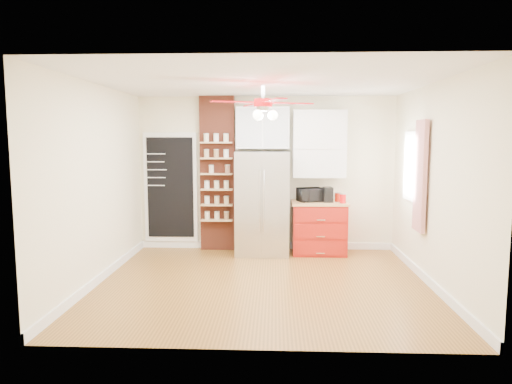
{
  "coord_description": "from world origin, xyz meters",
  "views": [
    {
      "loc": [
        0.16,
        -6.05,
        1.96
      ],
      "look_at": [
        -0.13,
        0.9,
        1.15
      ],
      "focal_mm": 32.0,
      "sensor_mm": 36.0,
      "label": 1
    }
  ],
  "objects_px": {
    "coffee_maker": "(328,195)",
    "pantry_jar_oats": "(211,169)",
    "toaster_oven": "(311,195)",
    "canister_left": "(343,199)",
    "red_cabinet": "(319,227)",
    "fridge": "(262,203)",
    "ceiling_fan": "(263,103)"
  },
  "relations": [
    {
      "from": "coffee_maker",
      "to": "pantry_jar_oats",
      "type": "bearing_deg",
      "value": 172.8
    },
    {
      "from": "red_cabinet",
      "to": "canister_left",
      "type": "xyz_separation_m",
      "value": [
        0.37,
        -0.17,
        0.52
      ]
    },
    {
      "from": "coffee_maker",
      "to": "pantry_jar_oats",
      "type": "distance_m",
      "value": 2.04
    },
    {
      "from": "toaster_oven",
      "to": "coffee_maker",
      "type": "height_order",
      "value": "coffee_maker"
    },
    {
      "from": "canister_left",
      "to": "toaster_oven",
      "type": "bearing_deg",
      "value": 161.56
    },
    {
      "from": "red_cabinet",
      "to": "ceiling_fan",
      "type": "relative_size",
      "value": 0.67
    },
    {
      "from": "coffee_maker",
      "to": "ceiling_fan",
      "type": "bearing_deg",
      "value": -126.39
    },
    {
      "from": "ceiling_fan",
      "to": "toaster_oven",
      "type": "bearing_deg",
      "value": 65.41
    },
    {
      "from": "toaster_oven",
      "to": "canister_left",
      "type": "height_order",
      "value": "toaster_oven"
    },
    {
      "from": "fridge",
      "to": "ceiling_fan",
      "type": "relative_size",
      "value": 1.25
    },
    {
      "from": "ceiling_fan",
      "to": "coffee_maker",
      "type": "bearing_deg",
      "value": 57.22
    },
    {
      "from": "red_cabinet",
      "to": "pantry_jar_oats",
      "type": "distance_m",
      "value": 2.1
    },
    {
      "from": "fridge",
      "to": "toaster_oven",
      "type": "xyz_separation_m",
      "value": [
        0.82,
        0.05,
        0.14
      ]
    },
    {
      "from": "fridge",
      "to": "coffee_maker",
      "type": "relative_size",
      "value": 6.98
    },
    {
      "from": "fridge",
      "to": "toaster_oven",
      "type": "bearing_deg",
      "value": 3.68
    },
    {
      "from": "toaster_oven",
      "to": "red_cabinet",
      "type": "bearing_deg",
      "value": -21.72
    },
    {
      "from": "ceiling_fan",
      "to": "canister_left",
      "type": "bearing_deg",
      "value": 49.48
    },
    {
      "from": "fridge",
      "to": "red_cabinet",
      "type": "distance_m",
      "value": 1.06
    },
    {
      "from": "ceiling_fan",
      "to": "coffee_maker",
      "type": "height_order",
      "value": "ceiling_fan"
    },
    {
      "from": "toaster_oven",
      "to": "coffee_maker",
      "type": "distance_m",
      "value": 0.29
    },
    {
      "from": "ceiling_fan",
      "to": "pantry_jar_oats",
      "type": "height_order",
      "value": "ceiling_fan"
    },
    {
      "from": "pantry_jar_oats",
      "to": "toaster_oven",
      "type": "bearing_deg",
      "value": -2.75
    },
    {
      "from": "canister_left",
      "to": "ceiling_fan",
      "type": "bearing_deg",
      "value": -130.52
    },
    {
      "from": "canister_left",
      "to": "red_cabinet",
      "type": "bearing_deg",
      "value": 155.24
    },
    {
      "from": "coffee_maker",
      "to": "pantry_jar_oats",
      "type": "relative_size",
      "value": 1.93
    },
    {
      "from": "ceiling_fan",
      "to": "canister_left",
      "type": "height_order",
      "value": "ceiling_fan"
    },
    {
      "from": "canister_left",
      "to": "pantry_jar_oats",
      "type": "distance_m",
      "value": 2.29
    },
    {
      "from": "fridge",
      "to": "ceiling_fan",
      "type": "bearing_deg",
      "value": -88.24
    },
    {
      "from": "ceiling_fan",
      "to": "toaster_oven",
      "type": "distance_m",
      "value": 2.32
    },
    {
      "from": "fridge",
      "to": "pantry_jar_oats",
      "type": "xyz_separation_m",
      "value": [
        -0.89,
        0.13,
        0.56
      ]
    },
    {
      "from": "red_cabinet",
      "to": "canister_left",
      "type": "bearing_deg",
      "value": -24.76
    },
    {
      "from": "red_cabinet",
      "to": "ceiling_fan",
      "type": "xyz_separation_m",
      "value": [
        -0.92,
        -1.68,
        1.97
      ]
    }
  ]
}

